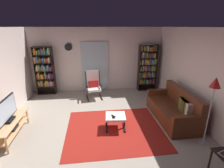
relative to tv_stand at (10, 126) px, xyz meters
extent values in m
plane|color=#A4998A|center=(2.28, 0.20, -0.30)|extent=(7.02, 7.02, 0.00)
cube|color=silver|center=(2.28, 3.10, 1.00)|extent=(5.60, 0.06, 2.60)
cube|color=silver|center=(4.98, 0.20, 1.00)|extent=(0.06, 6.00, 2.60)
cube|color=silver|center=(2.19, 3.03, 0.75)|extent=(1.10, 0.01, 2.00)
cube|color=maroon|center=(2.59, 0.01, -0.30)|extent=(2.53, 2.17, 0.01)
cube|color=tan|center=(0.00, 0.00, 0.14)|extent=(0.46, 1.35, 0.02)
cube|color=tan|center=(0.00, 0.00, -0.10)|extent=(0.42, 1.29, 0.02)
cylinder|color=tan|center=(0.18, -0.63, -0.09)|extent=(0.05, 0.05, 0.43)
cylinder|color=tan|center=(0.18, 0.62, -0.09)|extent=(0.05, 0.05, 0.43)
cylinder|color=tan|center=(-0.18, 0.62, -0.09)|extent=(0.05, 0.05, 0.43)
cube|color=black|center=(0.00, 0.01, -0.05)|extent=(0.28, 0.28, 0.07)
cube|color=black|center=(0.00, 0.00, 0.18)|extent=(0.20, 0.32, 0.05)
cube|color=black|center=(0.00, 0.00, 0.46)|extent=(0.04, 0.91, 0.52)
cube|color=silver|center=(0.02, 0.00, 0.46)|extent=(0.01, 0.85, 0.47)
cube|color=black|center=(-0.14, 2.86, 0.65)|extent=(0.02, 0.30, 1.91)
cube|color=black|center=(0.55, 2.86, 0.65)|extent=(0.02, 0.30, 1.91)
cube|color=black|center=(0.20, 3.00, 0.65)|extent=(0.71, 0.02, 1.91)
cube|color=black|center=(0.20, 2.86, -0.28)|extent=(0.68, 0.28, 0.02)
cube|color=black|center=(0.20, 2.86, 0.02)|extent=(0.68, 0.28, 0.02)
cube|color=black|center=(0.20, 2.86, 0.34)|extent=(0.68, 0.28, 0.02)
cube|color=black|center=(0.20, 2.86, 0.65)|extent=(0.68, 0.28, 0.02)
cube|color=black|center=(0.20, 2.86, 0.97)|extent=(0.68, 0.28, 0.02)
cube|color=black|center=(0.20, 2.86, 1.29)|extent=(0.68, 0.28, 0.02)
cube|color=black|center=(0.20, 2.86, 1.59)|extent=(0.68, 0.28, 0.02)
cube|color=#AA962F|center=(-0.10, 2.86, 0.13)|extent=(0.03, 0.11, 0.22)
cube|color=gold|center=(-0.06, 2.87, 0.14)|extent=(0.03, 0.15, 0.22)
cube|color=#903382|center=(-0.02, 2.86, 0.11)|extent=(0.03, 0.14, 0.18)
cube|color=gold|center=(0.01, 2.86, 0.15)|extent=(0.02, 0.15, 0.25)
cube|color=#2F8D4B|center=(0.04, 2.87, 0.16)|extent=(0.02, 0.12, 0.26)
cube|color=olive|center=(0.07, 2.85, 0.15)|extent=(0.03, 0.13, 0.24)
cube|color=#2D1E21|center=(0.10, 2.84, 0.10)|extent=(0.02, 0.17, 0.16)
cube|color=#3A62AB|center=(0.13, 2.86, 0.10)|extent=(0.02, 0.19, 0.15)
cube|color=orange|center=(0.16, 2.86, 0.11)|extent=(0.04, 0.14, 0.17)
cube|color=#969E2C|center=(0.20, 2.85, 0.16)|extent=(0.03, 0.23, 0.26)
cube|color=orange|center=(0.23, 2.86, 0.14)|extent=(0.02, 0.20, 0.23)
cube|color=orange|center=(0.26, 2.86, 0.15)|extent=(0.02, 0.18, 0.24)
cube|color=#934082|center=(0.30, 2.86, 0.13)|extent=(0.04, 0.20, 0.22)
cube|color=orange|center=(0.34, 2.85, 0.11)|extent=(0.03, 0.12, 0.17)
cube|color=#5C9791|center=(0.39, 2.86, 0.15)|extent=(0.03, 0.23, 0.26)
cube|color=orange|center=(0.43, 2.85, 0.13)|extent=(0.04, 0.19, 0.21)
cube|color=#8E318F|center=(0.48, 2.85, 0.13)|extent=(0.04, 0.15, 0.20)
cube|color=brown|center=(-0.11, 2.86, 0.44)|extent=(0.03, 0.21, 0.20)
cube|color=orange|center=(-0.07, 2.88, 0.46)|extent=(0.03, 0.15, 0.24)
cube|color=gold|center=(-0.03, 2.85, 0.48)|extent=(0.03, 0.21, 0.27)
cube|color=#C83C34|center=(0.01, 2.87, 0.42)|extent=(0.04, 0.23, 0.16)
cube|color=orange|center=(0.06, 2.85, 0.44)|extent=(0.04, 0.16, 0.19)
cube|color=gold|center=(0.11, 2.86, 0.43)|extent=(0.04, 0.22, 0.18)
cube|color=#172034|center=(0.16, 2.88, 0.44)|extent=(0.04, 0.18, 0.20)
cube|color=olive|center=(0.21, 2.86, 0.48)|extent=(0.04, 0.19, 0.26)
cube|color=#242D25|center=(0.25, 2.86, 0.44)|extent=(0.02, 0.12, 0.20)
cube|color=#8B4683|center=(0.28, 2.84, 0.43)|extent=(0.03, 0.16, 0.18)
cube|color=brown|center=(0.32, 2.84, 0.42)|extent=(0.04, 0.11, 0.15)
cube|color=purple|center=(0.37, 2.86, 0.46)|extent=(0.04, 0.21, 0.23)
cube|color=#1C2D22|center=(0.42, 2.85, 0.45)|extent=(0.04, 0.17, 0.21)
cube|color=#8A4092|center=(0.47, 2.87, 0.44)|extent=(0.04, 0.16, 0.19)
cube|color=gold|center=(-0.10, 2.88, 0.74)|extent=(0.04, 0.19, 0.15)
cube|color=beige|center=(-0.06, 2.86, 0.78)|extent=(0.04, 0.24, 0.24)
cube|color=orange|center=(-0.01, 2.88, 0.77)|extent=(0.04, 0.19, 0.22)
cube|color=#2C7D50|center=(0.03, 2.87, 0.79)|extent=(0.04, 0.21, 0.26)
cube|color=#2E7845|center=(0.07, 2.87, 0.74)|extent=(0.03, 0.17, 0.16)
cube|color=orange|center=(0.12, 2.87, 0.76)|extent=(0.02, 0.16, 0.20)
cube|color=#903F92|center=(0.14, 2.85, 0.79)|extent=(0.02, 0.18, 0.26)
cube|color=olive|center=(0.17, 2.85, 0.79)|extent=(0.03, 0.15, 0.25)
cube|color=beige|center=(0.20, 2.86, 0.75)|extent=(0.02, 0.15, 0.18)
cube|color=#2D68A9|center=(0.24, 2.85, 0.76)|extent=(0.04, 0.24, 0.20)
cube|color=#377E4C|center=(0.29, 2.87, 0.74)|extent=(0.04, 0.21, 0.17)
cube|color=#C0B0AF|center=(0.33, 2.87, 0.77)|extent=(0.03, 0.20, 0.22)
cube|color=#2D61B1|center=(0.37, 2.87, 0.76)|extent=(0.03, 0.16, 0.20)
cube|color=#3D5CB3|center=(0.41, 2.86, 0.75)|extent=(0.02, 0.19, 0.17)
cube|color=red|center=(0.45, 2.85, 0.74)|extent=(0.03, 0.20, 0.16)
cube|color=red|center=(0.49, 2.84, 0.76)|extent=(0.04, 0.10, 0.20)
cube|color=gold|center=(-0.10, 2.85, 1.11)|extent=(0.04, 0.23, 0.25)
cube|color=purple|center=(-0.06, 2.85, 1.10)|extent=(0.03, 0.20, 0.25)
cube|color=#375DA7|center=(-0.01, 2.86, 1.11)|extent=(0.04, 0.23, 0.25)
cube|color=orange|center=(0.03, 2.86, 1.06)|extent=(0.03, 0.16, 0.15)
cube|color=#A98936|center=(0.07, 2.85, 1.09)|extent=(0.02, 0.14, 0.21)
cube|color=brown|center=(0.11, 2.88, 1.06)|extent=(0.03, 0.15, 0.17)
cube|color=#509F8C|center=(0.16, 2.88, 1.06)|extent=(0.04, 0.10, 0.16)
cube|color=#2C5FB1|center=(0.20, 2.86, 1.09)|extent=(0.04, 0.19, 0.21)
cube|color=orange|center=(0.25, 2.88, 1.06)|extent=(0.03, 0.16, 0.16)
cube|color=olive|center=(0.28, 2.86, 1.08)|extent=(0.03, 0.20, 0.19)
cube|color=red|center=(0.32, 2.85, 1.06)|extent=(0.03, 0.13, 0.17)
cube|color=#99488E|center=(0.37, 2.87, 1.06)|extent=(0.02, 0.22, 0.17)
cube|color=orange|center=(0.40, 2.87, 1.08)|extent=(0.03, 0.18, 0.20)
cube|color=beige|center=(0.44, 2.86, 1.09)|extent=(0.02, 0.22, 0.22)
cube|color=#3765AD|center=(0.48, 2.88, 1.07)|extent=(0.03, 0.17, 0.19)
cube|color=olive|center=(-0.11, 2.87, 1.40)|extent=(0.03, 0.19, 0.20)
cube|color=orange|center=(-0.06, 2.87, 1.42)|extent=(0.04, 0.22, 0.25)
cube|color=#C23637|center=(-0.02, 2.86, 1.38)|extent=(0.03, 0.17, 0.16)
cube|color=#A89636|center=(0.02, 2.85, 1.38)|extent=(0.04, 0.24, 0.16)
cube|color=#2F843C|center=(0.06, 2.86, 1.38)|extent=(0.04, 0.13, 0.17)
cube|color=#368A3B|center=(0.10, 2.87, 1.40)|extent=(0.03, 0.17, 0.20)
cube|color=brown|center=(0.14, 2.85, 1.38)|extent=(0.04, 0.17, 0.16)
cube|color=#943390|center=(0.18, 2.86, 1.42)|extent=(0.03, 0.14, 0.25)
cube|color=teal|center=(0.23, 2.88, 1.39)|extent=(0.03, 0.21, 0.19)
cube|color=gold|center=(0.27, 2.87, 1.43)|extent=(0.04, 0.13, 0.26)
cube|color=#2C6DAD|center=(0.31, 2.85, 1.41)|extent=(0.02, 0.20, 0.23)
cube|color=#1B2230|center=(0.35, 2.87, 1.40)|extent=(0.03, 0.17, 0.20)
cube|color=#2C7B47|center=(0.39, 2.85, 1.39)|extent=(0.02, 0.23, 0.19)
cube|color=#A3A03D|center=(0.43, 2.86, 1.42)|extent=(0.04, 0.23, 0.25)
cube|color=slate|center=(0.48, 2.84, 1.42)|extent=(0.03, 0.18, 0.25)
cube|color=black|center=(3.99, 2.83, 0.67)|extent=(0.02, 0.30, 1.93)
cube|color=black|center=(4.73, 2.83, 0.67)|extent=(0.02, 0.30, 1.93)
cube|color=black|center=(4.36, 2.97, 0.67)|extent=(0.76, 0.02, 1.93)
cube|color=black|center=(4.36, 2.83, -0.28)|extent=(0.73, 0.28, 0.02)
cube|color=black|center=(4.36, 2.83, -0.02)|extent=(0.73, 0.28, 0.02)
cube|color=black|center=(4.36, 2.83, 0.25)|extent=(0.73, 0.28, 0.02)
cube|color=black|center=(4.36, 2.83, 0.53)|extent=(0.73, 0.28, 0.02)
cube|color=black|center=(4.36, 2.83, 0.80)|extent=(0.73, 0.28, 0.02)
cube|color=black|center=(4.36, 2.83, 1.08)|extent=(0.73, 0.28, 0.02)
cube|color=black|center=(4.36, 2.83, 1.36)|extent=(0.73, 0.28, 0.02)
cube|color=black|center=(4.36, 2.83, 1.62)|extent=(0.73, 0.28, 0.02)
cube|color=#3F7A4A|center=(4.02, 2.81, 0.08)|extent=(0.02, 0.11, 0.20)
cube|color=olive|center=(4.06, 2.83, 0.11)|extent=(0.03, 0.24, 0.24)
cube|color=orange|center=(4.10, 2.84, 0.09)|extent=(0.03, 0.15, 0.21)
cube|color=orange|center=(4.14, 2.82, 0.08)|extent=(0.03, 0.18, 0.19)
cube|color=orange|center=(4.17, 2.84, 0.10)|extent=(0.02, 0.12, 0.23)
cube|color=#317A54|center=(4.21, 2.84, 0.06)|extent=(0.04, 0.21, 0.16)
cube|color=#328D49|center=(4.25, 2.82, 0.09)|extent=(0.02, 0.19, 0.21)
cube|color=#924190|center=(4.28, 2.84, 0.09)|extent=(0.02, 0.11, 0.21)
cube|color=teal|center=(4.32, 2.83, 0.06)|extent=(0.03, 0.11, 0.15)
cube|color=#9A963E|center=(4.36, 2.82, 0.07)|extent=(0.04, 0.23, 0.18)
cube|color=#357D4D|center=(4.41, 2.81, 0.07)|extent=(0.04, 0.20, 0.18)
cube|color=#222E1D|center=(4.46, 2.84, 0.09)|extent=(0.04, 0.21, 0.21)
cube|color=#9E4693|center=(4.52, 2.82, 0.07)|extent=(0.04, 0.14, 0.17)
cube|color=#3569AF|center=(4.56, 2.84, 0.07)|extent=(0.03, 0.13, 0.17)
cube|color=black|center=(4.59, 2.84, 0.06)|extent=(0.04, 0.19, 0.16)
cube|color=red|center=(4.64, 2.81, 0.07)|extent=(0.04, 0.21, 0.17)
cube|color=teal|center=(4.68, 2.83, 0.08)|extent=(0.02, 0.15, 0.19)
cube|color=orange|center=(4.03, 2.82, 0.37)|extent=(0.04, 0.20, 0.21)
cube|color=#31783F|center=(4.08, 2.81, 0.36)|extent=(0.03, 0.12, 0.19)
cube|color=#282329|center=(4.11, 2.81, 0.34)|extent=(0.02, 0.20, 0.17)
cube|color=#378A51|center=(4.15, 2.82, 0.37)|extent=(0.04, 0.21, 0.22)
cube|color=#AA9E3D|center=(4.19, 2.83, 0.35)|extent=(0.02, 0.14, 0.17)
cube|color=#A29F2D|center=(4.23, 2.83, 0.38)|extent=(0.04, 0.21, 0.24)
cube|color=gold|center=(4.27, 2.82, 0.34)|extent=(0.02, 0.14, 0.15)
cube|color=red|center=(4.30, 2.84, 0.38)|extent=(0.02, 0.20, 0.23)
cube|color=#983F83|center=(4.33, 2.82, 0.35)|extent=(0.02, 0.23, 0.17)
cube|color=brown|center=(4.37, 2.81, 0.38)|extent=(0.04, 0.13, 0.24)
cube|color=orange|center=(4.42, 2.84, 0.38)|extent=(0.03, 0.13, 0.24)
cube|color=olive|center=(4.45, 2.81, 0.38)|extent=(0.02, 0.14, 0.23)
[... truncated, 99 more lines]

